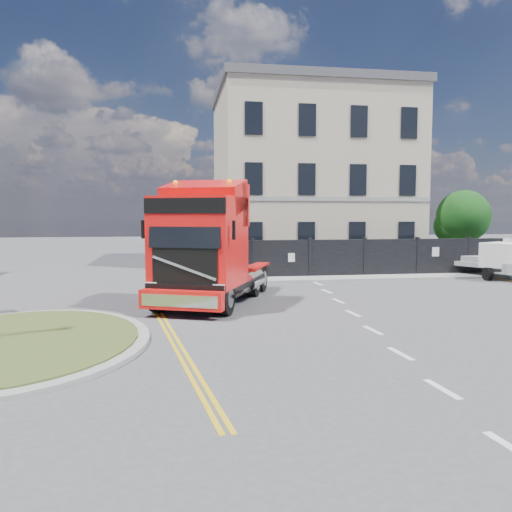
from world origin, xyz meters
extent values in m
plane|color=#424244|center=(0.00, 0.00, 0.00)|extent=(120.00, 120.00, 0.00)
cylinder|color=gray|center=(-7.00, -3.00, 0.06)|extent=(6.80, 6.80, 0.12)
cylinder|color=#2C441B|center=(-7.00, -3.00, 0.14)|extent=(6.20, 6.20, 0.05)
cube|color=black|center=(6.00, 9.00, 1.00)|extent=(18.00, 0.25, 2.00)
cube|color=silver|center=(14.50, 9.00, 1.00)|extent=(2.60, 0.12, 2.00)
cube|color=#AFA78B|center=(6.00, 16.50, 5.50)|extent=(12.00, 10.00, 11.00)
cube|color=#46464B|center=(6.00, 16.50, 11.25)|extent=(12.30, 10.30, 0.50)
cube|color=#AFA78B|center=(3.00, 16.50, 12.00)|extent=(0.80, 0.80, 1.60)
cube|color=#AFA78B|center=(9.00, 16.50, 12.00)|extent=(0.80, 0.80, 1.60)
cylinder|color=#382619|center=(14.50, 12.00, 1.20)|extent=(0.24, 0.24, 2.40)
sphere|color=#103510|center=(14.50, 12.00, 3.20)|extent=(3.20, 3.20, 3.20)
sphere|color=#103510|center=(14.00, 12.40, 2.60)|extent=(2.20, 2.20, 2.20)
cube|color=gray|center=(6.00, 8.10, 0.06)|extent=(20.00, 1.60, 0.12)
cube|color=black|center=(-1.32, 3.08, 0.83)|extent=(5.16, 7.47, 0.50)
cube|color=red|center=(-2.06, 1.29, 2.38)|extent=(3.65, 3.71, 3.10)
cube|color=red|center=(-1.62, 2.37, 3.65)|extent=(2.93, 1.97, 1.55)
cube|color=black|center=(-2.60, -0.01, 2.82)|extent=(2.27, 0.99, 1.16)
cube|color=red|center=(-2.74, -0.34, 0.61)|extent=(2.70, 1.41, 0.61)
cylinder|color=black|center=(-3.50, 0.93, 0.57)|extent=(0.77, 1.20, 1.15)
cylinder|color=gray|center=(-3.50, 0.93, 0.57)|extent=(0.61, 0.73, 0.63)
cylinder|color=black|center=(-1.30, 0.02, 0.57)|extent=(0.77, 1.20, 1.15)
cylinder|color=gray|center=(-1.30, 0.02, 0.57)|extent=(0.61, 0.73, 0.63)
cylinder|color=black|center=(-2.01, 4.56, 0.57)|extent=(0.77, 1.20, 1.15)
cylinder|color=gray|center=(-2.01, 4.56, 0.57)|extent=(0.61, 0.73, 0.63)
cylinder|color=black|center=(0.20, 3.65, 0.57)|extent=(0.77, 1.20, 1.15)
cylinder|color=gray|center=(0.20, 3.65, 0.57)|extent=(0.61, 0.73, 0.63)
cylinder|color=black|center=(-1.50, 5.79, 0.57)|extent=(0.77, 1.20, 1.15)
cylinder|color=gray|center=(-1.50, 5.79, 0.57)|extent=(0.61, 0.73, 0.63)
cylinder|color=black|center=(0.71, 4.88, 0.57)|extent=(0.77, 1.20, 1.15)
cylinder|color=gray|center=(0.71, 4.88, 0.57)|extent=(0.61, 0.73, 0.63)
cube|color=gray|center=(13.49, 8.00, 0.66)|extent=(3.48, 4.87, 0.24)
cube|color=silver|center=(13.49, 6.58, 1.27)|extent=(2.33, 2.28, 1.23)
cylinder|color=black|center=(12.59, 6.58, 0.33)|extent=(0.24, 0.66, 0.66)
cylinder|color=black|center=(12.59, 9.42, 0.33)|extent=(0.24, 0.66, 0.66)
cylinder|color=black|center=(14.38, 9.42, 0.33)|extent=(0.24, 0.66, 0.66)
camera|label=1|loc=(-2.88, -16.15, 3.32)|focal=35.00mm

